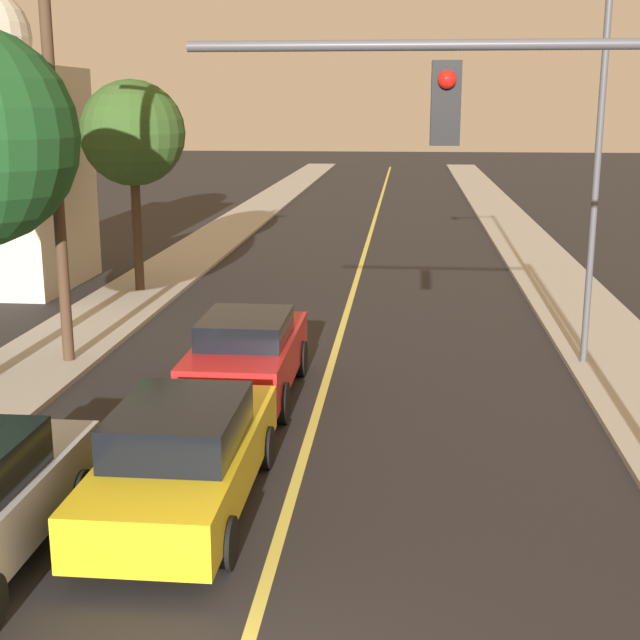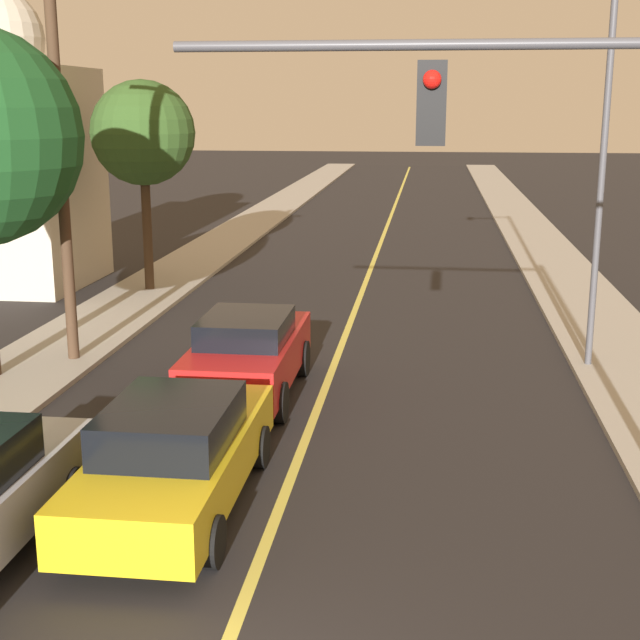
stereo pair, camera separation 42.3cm
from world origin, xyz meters
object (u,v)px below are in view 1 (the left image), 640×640
(car_near_lane_front, at_px, (184,456))
(utility_pole_left, at_px, (55,154))
(car_near_lane_second, at_px, (247,354))
(streetlamp_right, at_px, (576,125))
(tree_left_near, at_px, (133,134))
(traffic_signal_mast, at_px, (619,201))

(car_near_lane_front, xyz_separation_m, utility_pole_left, (-4.22, 6.70, 3.68))
(car_near_lane_front, relative_size, car_near_lane_second, 1.10)
(car_near_lane_front, relative_size, streetlamp_right, 0.64)
(streetlamp_right, height_order, tree_left_near, streetlamp_right)
(car_near_lane_second, bearing_deg, traffic_signal_mast, -48.82)
(utility_pole_left, distance_m, tree_left_near, 7.42)
(car_near_lane_front, xyz_separation_m, car_near_lane_second, (0.00, 4.96, 0.05))
(car_near_lane_second, height_order, streetlamp_right, streetlamp_right)
(car_near_lane_second, distance_m, utility_pole_left, 5.83)
(car_near_lane_front, distance_m, tree_left_near, 15.39)
(tree_left_near, bearing_deg, car_near_lane_front, -70.94)
(car_near_lane_second, xyz_separation_m, traffic_signal_mast, (5.27, -6.03, 3.59))
(car_near_lane_second, xyz_separation_m, tree_left_near, (-4.87, 9.13, 3.79))
(car_near_lane_second, xyz_separation_m, utility_pole_left, (-4.22, 1.74, 3.63))
(car_near_lane_front, xyz_separation_m, traffic_signal_mast, (5.27, -1.07, 3.64))
(tree_left_near, bearing_deg, traffic_signal_mast, -56.21)
(traffic_signal_mast, xyz_separation_m, tree_left_near, (-10.14, 15.16, 0.20))
(utility_pole_left, height_order, tree_left_near, utility_pole_left)
(streetlamp_right, relative_size, utility_pole_left, 0.92)
(car_near_lane_front, relative_size, tree_left_near, 0.82)
(streetlamp_right, height_order, utility_pole_left, utility_pole_left)
(utility_pole_left, bearing_deg, car_near_lane_second, -22.34)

